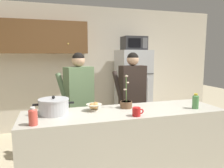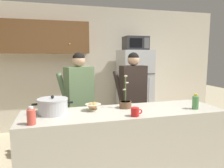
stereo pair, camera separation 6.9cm
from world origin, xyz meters
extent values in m
cube|color=beige|center=(0.00, 2.30, 1.30)|extent=(6.00, 0.12, 2.60)
cube|color=brown|center=(-1.20, 2.07, 1.92)|extent=(2.21, 0.34, 0.62)
sphere|color=gold|center=(-0.48, 1.90, 1.79)|extent=(0.03, 0.03, 0.03)
cube|color=#BCB7A8|center=(0.00, 0.00, 0.46)|extent=(2.39, 0.68, 0.92)
cube|color=#B7BABF|center=(0.86, 1.85, 0.84)|extent=(0.64, 0.64, 1.68)
cube|color=#333333|center=(0.86, 1.53, 1.21)|extent=(0.63, 0.01, 0.01)
cylinder|color=#B2B2B7|center=(1.03, 1.50, 0.76)|extent=(0.02, 0.02, 0.76)
cube|color=#2D2D30|center=(0.86, 1.83, 1.82)|extent=(0.48, 0.36, 0.28)
cube|color=black|center=(0.80, 1.65, 1.82)|extent=(0.26, 0.01, 0.18)
cube|color=#59595B|center=(1.03, 1.65, 1.82)|extent=(0.11, 0.01, 0.21)
cylinder|color=#726656|center=(-0.37, 0.81, 0.39)|extent=(0.11, 0.11, 0.79)
cylinder|color=#726656|center=(-0.51, 0.76, 0.39)|extent=(0.11, 0.11, 0.79)
cube|color=#59724C|center=(-0.44, 0.79, 1.10)|extent=(0.45, 0.33, 0.62)
sphere|color=#D8A884|center=(-0.44, 0.79, 1.50)|extent=(0.19, 0.19, 0.19)
sphere|color=black|center=(-0.44, 0.79, 1.53)|extent=(0.18, 0.18, 0.18)
cylinder|color=#59724C|center=(-0.29, 0.97, 1.08)|extent=(0.21, 0.37, 0.48)
cylinder|color=#59724C|center=(-0.67, 0.83, 1.08)|extent=(0.21, 0.37, 0.48)
cylinder|color=#726656|center=(0.50, 0.83, 0.39)|extent=(0.11, 0.11, 0.79)
cylinder|color=#726656|center=(0.36, 0.82, 0.39)|extent=(0.11, 0.11, 0.79)
cube|color=#2D231E|center=(0.43, 0.82, 1.10)|extent=(0.43, 0.23, 0.62)
sphere|color=#D8A884|center=(0.43, 0.82, 1.51)|extent=(0.19, 0.19, 0.19)
sphere|color=black|center=(0.43, 0.82, 1.53)|extent=(0.18, 0.18, 0.18)
cylinder|color=#2D231E|center=(0.62, 0.96, 1.08)|extent=(0.11, 0.38, 0.48)
cylinder|color=#2D231E|center=(0.21, 0.92, 1.08)|extent=(0.11, 0.38, 0.48)
cylinder|color=silver|center=(-0.82, 0.10, 1.00)|extent=(0.33, 0.33, 0.16)
cylinder|color=silver|center=(-0.82, 0.10, 1.09)|extent=(0.34, 0.34, 0.02)
sphere|color=black|center=(-0.82, 0.10, 1.11)|extent=(0.04, 0.04, 0.04)
cube|color=black|center=(-1.01, 0.10, 1.04)|extent=(0.06, 0.02, 0.02)
cube|color=black|center=(-0.63, 0.10, 1.04)|extent=(0.06, 0.02, 0.02)
cylinder|color=red|center=(0.04, -0.24, 0.97)|extent=(0.09, 0.09, 0.10)
torus|color=red|center=(0.10, -0.24, 0.97)|extent=(0.06, 0.01, 0.06)
cylinder|color=beige|center=(-0.36, 0.11, 0.93)|extent=(0.10, 0.10, 0.02)
cone|color=beige|center=(-0.36, 0.11, 0.97)|extent=(0.19, 0.19, 0.06)
sphere|color=tan|center=(-0.38, 0.09, 0.98)|extent=(0.07, 0.07, 0.07)
sphere|color=tan|center=(-0.33, 0.13, 0.98)|extent=(0.07, 0.07, 0.07)
sphere|color=tan|center=(-0.35, 0.08, 0.98)|extent=(0.07, 0.07, 0.07)
cylinder|color=#4C8C4C|center=(0.87, -0.15, 1.00)|extent=(0.08, 0.08, 0.16)
cone|color=#4C8C4C|center=(0.87, -0.15, 1.09)|extent=(0.08, 0.08, 0.02)
cylinder|color=gold|center=(0.87, -0.15, 1.10)|extent=(0.04, 0.04, 0.02)
cylinder|color=#D84C3F|center=(-1.02, -0.24, 0.99)|extent=(0.08, 0.08, 0.14)
cone|color=#D84C3F|center=(-1.02, -0.24, 1.08)|extent=(0.08, 0.08, 0.02)
cylinder|color=white|center=(-1.02, -0.24, 1.09)|extent=(0.05, 0.05, 0.02)
cylinder|color=brown|center=(0.06, 0.12, 0.96)|extent=(0.15, 0.15, 0.09)
cylinder|color=#38281E|center=(0.06, 0.12, 1.00)|extent=(0.14, 0.14, 0.01)
cylinder|color=#4C7238|center=(0.06, 0.12, 1.17)|extent=(0.01, 0.02, 0.34)
ellipsoid|color=beige|center=(0.04, 0.12, 1.16)|extent=(0.04, 0.03, 0.02)
ellipsoid|color=beige|center=(0.08, 0.13, 1.24)|extent=(0.04, 0.03, 0.02)
ellipsoid|color=beige|center=(0.06, 0.12, 1.32)|extent=(0.04, 0.03, 0.02)
camera|label=1|loc=(-0.86, -2.31, 1.58)|focal=33.87mm
camera|label=2|loc=(-0.79, -2.33, 1.58)|focal=33.87mm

